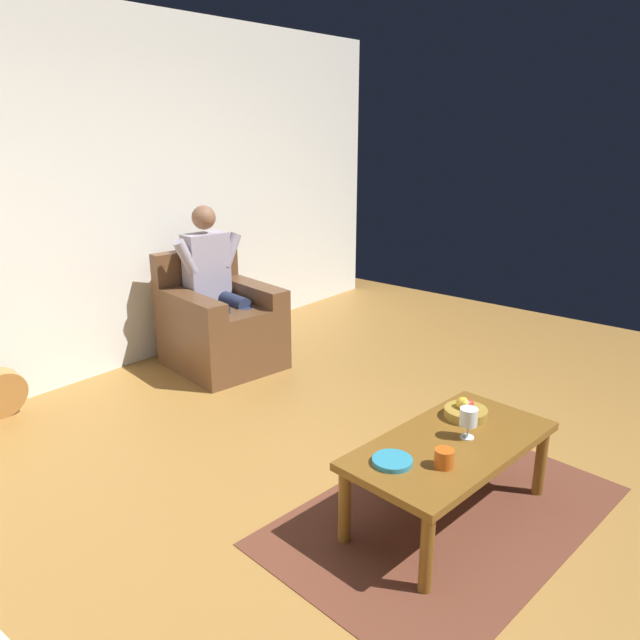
{
  "coord_description": "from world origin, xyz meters",
  "views": [
    {
      "loc": [
        2.51,
        1.29,
        1.92
      ],
      "look_at": [
        -0.28,
        -0.99,
        0.76
      ],
      "focal_mm": 34.58,
      "sensor_mm": 36.0,
      "label": 1
    }
  ],
  "objects_px": {
    "candle_jar": "(444,458)",
    "coffee_table": "(451,452)",
    "armchair": "(220,326)",
    "person_seated": "(214,282)",
    "fruit_bowl": "(466,411)",
    "decorative_dish": "(392,461)",
    "wine_glass_near": "(468,419)"
  },
  "relations": [
    {
      "from": "candle_jar",
      "to": "coffee_table",
      "type": "bearing_deg",
      "value": -160.63
    },
    {
      "from": "wine_glass_near",
      "to": "decorative_dish",
      "type": "distance_m",
      "value": 0.48
    },
    {
      "from": "armchair",
      "to": "decorative_dish",
      "type": "distance_m",
      "value": 2.56
    },
    {
      "from": "wine_glass_near",
      "to": "fruit_bowl",
      "type": "height_order",
      "value": "wine_glass_near"
    },
    {
      "from": "decorative_dish",
      "to": "candle_jar",
      "type": "xyz_separation_m",
      "value": [
        -0.13,
        0.2,
        0.03
      ]
    },
    {
      "from": "person_seated",
      "to": "candle_jar",
      "type": "bearing_deg",
      "value": 79.52
    },
    {
      "from": "fruit_bowl",
      "to": "person_seated",
      "type": "bearing_deg",
      "value": -99.42
    },
    {
      "from": "fruit_bowl",
      "to": "wine_glass_near",
      "type": "bearing_deg",
      "value": 28.87
    },
    {
      "from": "person_seated",
      "to": "coffee_table",
      "type": "height_order",
      "value": "person_seated"
    },
    {
      "from": "armchair",
      "to": "fruit_bowl",
      "type": "bearing_deg",
      "value": 89.7
    },
    {
      "from": "fruit_bowl",
      "to": "coffee_table",
      "type": "bearing_deg",
      "value": 13.76
    },
    {
      "from": "armchair",
      "to": "candle_jar",
      "type": "relative_size",
      "value": 10.63
    },
    {
      "from": "coffee_table",
      "to": "candle_jar",
      "type": "bearing_deg",
      "value": 19.37
    },
    {
      "from": "wine_glass_near",
      "to": "decorative_dish",
      "type": "bearing_deg",
      "value": -19.45
    },
    {
      "from": "armchair",
      "to": "wine_glass_near",
      "type": "bearing_deg",
      "value": 85.68
    },
    {
      "from": "person_seated",
      "to": "wine_glass_near",
      "type": "xyz_separation_m",
      "value": [
        0.6,
        2.54,
        -0.16
      ]
    },
    {
      "from": "candle_jar",
      "to": "armchair",
      "type": "bearing_deg",
      "value": -109.78
    },
    {
      "from": "armchair",
      "to": "decorative_dish",
      "type": "bearing_deg",
      "value": 75.21
    },
    {
      "from": "person_seated",
      "to": "wine_glass_near",
      "type": "height_order",
      "value": "person_seated"
    },
    {
      "from": "coffee_table",
      "to": "fruit_bowl",
      "type": "relative_size",
      "value": 5.2
    },
    {
      "from": "person_seated",
      "to": "decorative_dish",
      "type": "xyz_separation_m",
      "value": [
        1.04,
        2.38,
        -0.26
      ]
    },
    {
      "from": "coffee_table",
      "to": "wine_glass_near",
      "type": "bearing_deg",
      "value": 154.02
    },
    {
      "from": "wine_glass_near",
      "to": "candle_jar",
      "type": "xyz_separation_m",
      "value": [
        0.31,
        0.04,
        -0.06
      ]
    },
    {
      "from": "armchair",
      "to": "coffee_table",
      "type": "bearing_deg",
      "value": 83.63
    },
    {
      "from": "armchair",
      "to": "coffee_table",
      "type": "distance_m",
      "value": 2.54
    },
    {
      "from": "decorative_dish",
      "to": "armchair",
      "type": "bearing_deg",
      "value": -113.91
    },
    {
      "from": "coffee_table",
      "to": "decorative_dish",
      "type": "height_order",
      "value": "decorative_dish"
    },
    {
      "from": "decorative_dish",
      "to": "coffee_table",
      "type": "bearing_deg",
      "value": 162.17
    },
    {
      "from": "armchair",
      "to": "coffee_table",
      "type": "height_order",
      "value": "armchair"
    },
    {
      "from": "person_seated",
      "to": "wine_glass_near",
      "type": "distance_m",
      "value": 2.61
    },
    {
      "from": "candle_jar",
      "to": "person_seated",
      "type": "bearing_deg",
      "value": -109.6
    },
    {
      "from": "decorative_dish",
      "to": "candle_jar",
      "type": "distance_m",
      "value": 0.23
    }
  ]
}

